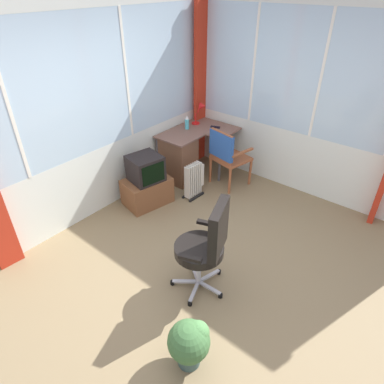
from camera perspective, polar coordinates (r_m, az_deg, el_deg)
ground at (r=3.83m, az=3.01°, el=-14.57°), size 5.60×4.92×0.06m
north_window_panel at (r=4.32m, az=-18.59°, el=11.55°), size 4.60×0.07×2.68m
east_window_panel at (r=4.91m, az=20.41°, el=13.75°), size 0.07×3.92×2.68m
curtain_corner at (r=5.66m, az=1.47°, el=17.60°), size 0.27×0.07×2.58m
desk at (r=5.29m, az=-2.03°, el=6.12°), size 1.14×0.86×0.75m
desk_lamp at (r=5.53m, az=1.57°, el=13.80°), size 0.23×0.20×0.35m
tv_remote at (r=5.43m, az=4.00°, el=10.99°), size 0.09×0.16×0.02m
spray_bottle at (r=5.34m, az=-0.87°, el=11.75°), size 0.06×0.06×0.22m
wooden_armchair at (r=5.04m, az=5.72°, el=6.77°), size 0.58×0.57×0.93m
office_chair at (r=3.28m, az=2.59°, el=-8.63°), size 0.63×0.56×1.07m
tv_on_stand at (r=4.77m, az=-7.71°, el=1.54°), size 0.72×0.57×0.75m
space_heater at (r=4.91m, az=0.41°, el=2.07°), size 0.35×0.19×0.54m
potted_plant at (r=3.00m, az=-0.36°, el=-24.16°), size 0.36×0.36×0.47m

